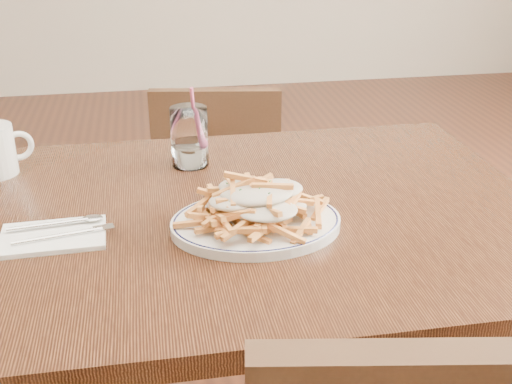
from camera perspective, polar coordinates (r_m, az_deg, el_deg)
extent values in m
cube|color=black|center=(1.19, -3.16, -2.51)|extent=(1.20, 0.80, 0.04)
cylinder|color=black|center=(1.80, 13.40, -6.55)|extent=(0.05, 0.05, 0.71)
cube|color=#331E11|center=(2.08, -3.17, -0.79)|extent=(0.42, 0.42, 0.03)
cube|color=#331E11|center=(1.84, -3.51, 3.07)|extent=(0.37, 0.09, 0.40)
cylinder|color=#331E11|center=(2.31, 0.97, -3.44)|extent=(0.03, 0.03, 0.36)
cylinder|color=#331E11|center=(2.32, -6.79, -3.48)|extent=(0.03, 0.03, 0.36)
cylinder|color=#331E11|center=(2.04, 1.24, -7.64)|extent=(0.03, 0.03, 0.36)
cylinder|color=#331E11|center=(2.05, -7.60, -7.64)|extent=(0.03, 0.03, 0.36)
torus|color=black|center=(1.11, 0.00, -2.58)|extent=(0.33, 0.33, 0.01)
ellipsoid|color=beige|center=(1.08, 0.00, 0.16)|extent=(0.18, 0.15, 0.03)
cube|color=white|center=(1.13, -17.60, -3.79)|extent=(0.18, 0.12, 0.01)
cylinder|color=white|center=(1.36, -5.94, 4.91)|extent=(0.08, 0.08, 0.13)
cylinder|color=white|center=(1.38, -5.87, 3.34)|extent=(0.07, 0.07, 0.04)
cylinder|color=#DA5385|center=(1.36, -5.48, 6.06)|extent=(0.02, 0.04, 0.17)
torus|color=white|center=(1.43, -20.36, 3.87)|extent=(0.06, 0.03, 0.06)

